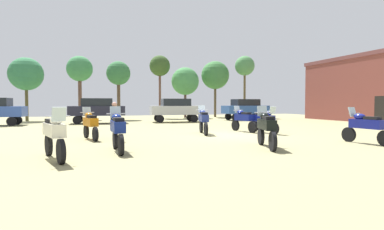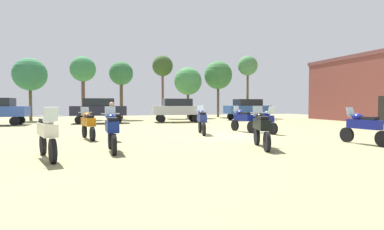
% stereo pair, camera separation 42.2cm
% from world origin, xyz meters
% --- Properties ---
extents(ground_plane, '(44.00, 52.00, 0.02)m').
position_xyz_m(ground_plane, '(0.00, 0.00, 0.01)').
color(ground_plane, '#8F885C').
extents(motorcycle_1, '(0.62, 2.14, 1.49)m').
position_xyz_m(motorcycle_1, '(-5.73, -3.73, 0.75)').
color(motorcycle_1, black).
rests_on(motorcycle_1, ground).
extents(motorcycle_2, '(0.87, 2.23, 1.50)m').
position_xyz_m(motorcycle_2, '(-0.60, -4.49, 0.76)').
color(motorcycle_2, black).
rests_on(motorcycle_2, ground).
extents(motorcycle_4, '(0.62, 2.16, 1.44)m').
position_xyz_m(motorcycle_4, '(3.68, -4.79, 0.73)').
color(motorcycle_4, black).
rests_on(motorcycle_4, ground).
extents(motorcycle_5, '(0.67, 2.25, 1.44)m').
position_xyz_m(motorcycle_5, '(2.26, 0.30, 0.73)').
color(motorcycle_5, black).
rests_on(motorcycle_5, ground).
extents(motorcycle_6, '(0.72, 2.20, 1.49)m').
position_xyz_m(motorcycle_6, '(-1.05, 0.81, 0.75)').
color(motorcycle_6, black).
rests_on(motorcycle_6, ground).
extents(motorcycle_7, '(0.71, 2.10, 1.46)m').
position_xyz_m(motorcycle_7, '(1.55, 1.33, 0.74)').
color(motorcycle_7, black).
rests_on(motorcycle_7, ground).
extents(motorcycle_8, '(0.78, 2.11, 1.44)m').
position_xyz_m(motorcycle_8, '(-6.63, 0.13, 0.73)').
color(motorcycle_8, black).
rests_on(motorcycle_8, ground).
extents(motorcycle_10, '(0.88, 2.24, 1.50)m').
position_xyz_m(motorcycle_10, '(-7.55, -4.60, 0.76)').
color(motorcycle_10, black).
rests_on(motorcycle_10, ground).
extents(car_1, '(4.40, 2.06, 2.00)m').
position_xyz_m(car_1, '(0.25, 11.21, 1.19)').
color(car_1, black).
rests_on(car_1, ground).
extents(car_3, '(4.39, 2.02, 2.00)m').
position_xyz_m(car_3, '(-6.20, 11.47, 1.19)').
color(car_3, black).
rests_on(car_3, ground).
extents(car_4, '(4.34, 1.89, 2.00)m').
position_xyz_m(car_4, '(7.39, 12.04, 1.19)').
color(car_4, black).
rests_on(car_4, ground).
extents(person_1, '(0.43, 0.43, 1.66)m').
position_xyz_m(person_1, '(-5.62, -0.55, 0.98)').
color(person_1, '#213045').
rests_on(person_1, ground).
extents(tree_1, '(2.37, 2.37, 5.82)m').
position_xyz_m(tree_1, '(-4.06, 17.27, 4.57)').
color(tree_1, brown).
rests_on(tree_1, ground).
extents(tree_2, '(2.27, 2.27, 6.88)m').
position_xyz_m(tree_2, '(0.53, 18.99, 5.68)').
color(tree_2, brown).
rests_on(tree_2, ground).
extents(tree_3, '(3.01, 3.01, 5.80)m').
position_xyz_m(tree_3, '(-12.33, 17.21, 4.29)').
color(tree_3, '#4E4526').
rests_on(tree_3, ground).
extents(tree_5, '(2.23, 2.23, 7.00)m').
position_xyz_m(tree_5, '(9.97, 17.09, 5.82)').
color(tree_5, brown).
rests_on(tree_5, ground).
extents(tree_6, '(2.56, 2.56, 6.38)m').
position_xyz_m(tree_6, '(-7.77, 18.70, 5.03)').
color(tree_6, brown).
rests_on(tree_6, ground).
extents(tree_7, '(3.09, 3.09, 5.64)m').
position_xyz_m(tree_7, '(3.35, 18.64, 4.09)').
color(tree_7, '#4D3832').
rests_on(tree_7, ground).
extents(tree_8, '(3.27, 3.27, 6.54)m').
position_xyz_m(tree_8, '(7.14, 19.01, 4.90)').
color(tree_8, brown).
rests_on(tree_8, ground).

